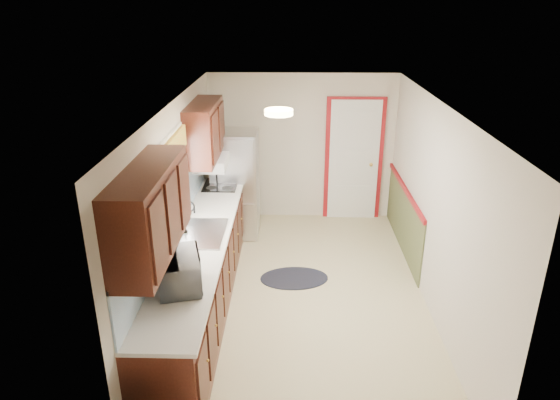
{
  "coord_description": "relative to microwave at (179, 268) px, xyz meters",
  "views": [
    {
      "loc": [
        -0.15,
        -5.36,
        3.46
      ],
      "look_at": [
        -0.3,
        0.34,
        1.15
      ],
      "focal_mm": 32.0,
      "sensor_mm": 36.0,
      "label": 1
    }
  ],
  "objects": [
    {
      "name": "ceiling_fixture",
      "position": [
        0.9,
        1.13,
        1.22
      ],
      "size": [
        0.3,
        0.3,
        0.06
      ],
      "primitive_type": "cylinder",
      "color": "#FFD88C",
      "rests_on": "room_shell"
    },
    {
      "name": "refrigerator",
      "position": [
        0.18,
        3.12,
        -0.31
      ],
      "size": [
        0.69,
        0.69,
        1.64
      ],
      "rotation": [
        0.0,
        0.0,
        -0.0
      ],
      "color": "#B7B7BC",
      "rests_on": "ground"
    },
    {
      "name": "kitchen_run",
      "position": [
        -0.04,
        1.04,
        -0.33
      ],
      "size": [
        0.63,
        4.0,
        2.2
      ],
      "color": "#37140C",
      "rests_on": "ground"
    },
    {
      "name": "rug",
      "position": [
        1.09,
        1.73,
        -1.13
      ],
      "size": [
        0.95,
        0.66,
        0.01
      ],
      "primitive_type": "ellipsoid",
      "rotation": [
        0.0,
        0.0,
        0.09
      ],
      "color": "black",
      "rests_on": "ground"
    },
    {
      "name": "cooktop",
      "position": [
        0.01,
        2.73,
        -0.19
      ],
      "size": [
        0.48,
        0.57,
        0.02
      ],
      "primitive_type": "cube",
      "color": "black",
      "rests_on": "kitchen_run"
    },
    {
      "name": "room_shell",
      "position": [
        1.2,
        1.33,
        0.06
      ],
      "size": [
        3.2,
        5.2,
        2.52
      ],
      "color": "#CBBF8F",
      "rests_on": "ground"
    },
    {
      "name": "back_wall_trim",
      "position": [
        2.19,
        3.54,
        -0.25
      ],
      "size": [
        1.12,
        2.3,
        2.08
      ],
      "color": "maroon",
      "rests_on": "ground"
    },
    {
      "name": "microwave",
      "position": [
        0.0,
        0.0,
        0.0
      ],
      "size": [
        0.46,
        0.64,
        0.39
      ],
      "primitive_type": "imported",
      "rotation": [
        0.0,
        0.0,
        1.85
      ],
      "color": "white",
      "rests_on": "kitchen_run"
    }
  ]
}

